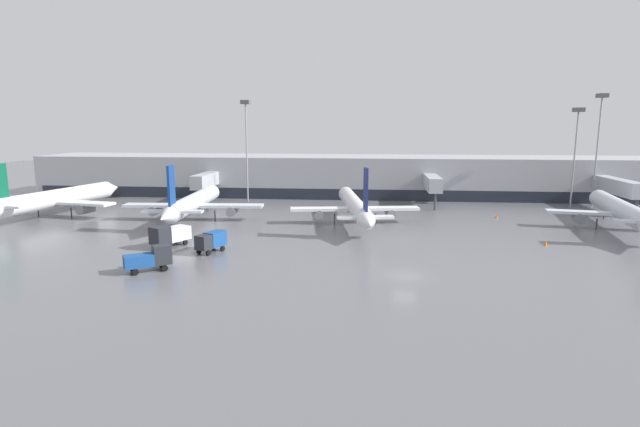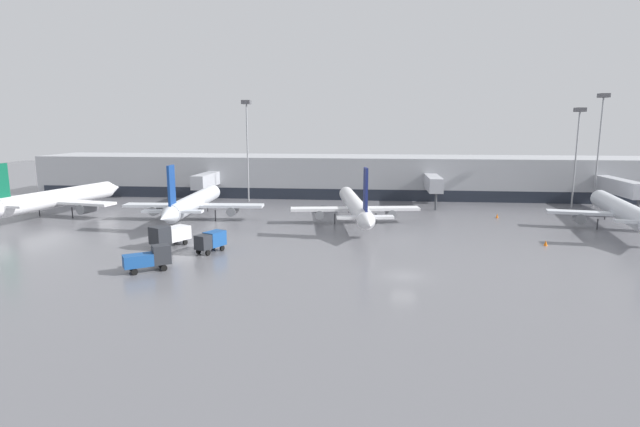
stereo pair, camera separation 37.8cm
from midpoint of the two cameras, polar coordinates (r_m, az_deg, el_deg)
The scene contains 14 objects.
ground_plane at distance 55.16m, azimuth 9.47°, elevation -7.05°, with size 320.00×320.00×0.00m, color slate.
terminal_building at distance 115.06m, azimuth 7.59°, elevation 4.25°, with size 160.00×31.76×9.00m.
parked_jet_0 at distance 90.03m, azimuth 31.10°, elevation 0.28°, with size 21.61×33.75×8.55m.
parked_jet_1 at distance 82.54m, azimuth 3.88°, elevation 0.89°, with size 21.43×34.37×10.24m.
parked_jet_2 at distance 87.42m, azimuth -14.43°, elevation 1.21°, with size 23.86×32.04×10.27m.
parked_jet_4 at distance 99.88m, azimuth -28.09°, elevation 1.51°, with size 22.91×32.72×10.19m.
service_truck_0 at distance 58.86m, azimuth -19.04°, elevation -4.84°, with size 5.08×4.22×2.83m.
service_truck_1 at distance 65.28m, azimuth -12.51°, elevation -3.01°, with size 3.31×4.57×2.59m.
service_truck_2 at distance 69.72m, azimuth -16.96°, elevation -2.30°, with size 4.44×5.80×2.98m.
traffic_cone_1 at distance 74.15m, azimuth 24.24°, elevation -3.07°, with size 0.50×0.50×0.73m.
traffic_cone_2 at distance 92.74m, azimuth 19.41°, elevation -0.22°, with size 0.44×0.44×0.79m.
apron_light_mast_0 at distance 112.68m, azimuth 29.26°, elevation 9.29°, with size 1.80×1.80×22.05m.
apron_light_mast_1 at distance 109.12m, azimuth 27.21°, elevation 8.51°, with size 1.80×1.80×19.32m.
apron_light_mast_2 at distance 106.16m, azimuth -8.56°, elevation 10.13°, with size 1.80×1.80×21.08m.
Camera 1 is at (-4.07, -52.61, 16.20)m, focal length 28.00 mm.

